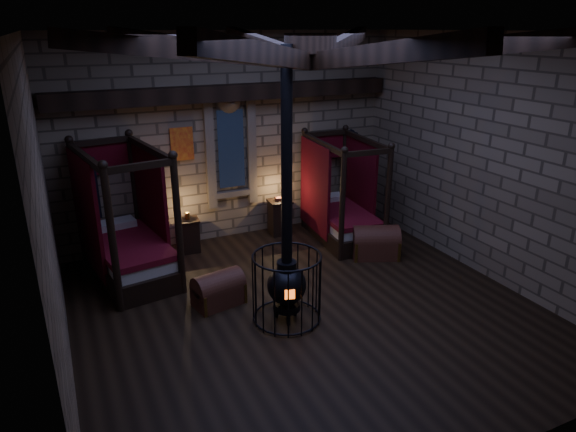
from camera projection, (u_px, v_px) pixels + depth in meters
name	position (u px, v px, depth m)	size (l,w,h in m)	color
room	(307.00, 67.00, 7.00)	(7.02, 7.02, 4.29)	black
bed_left	(128.00, 245.00, 9.17)	(1.52, 2.40, 2.34)	black
bed_right	(340.00, 214.00, 10.87)	(1.26, 2.13, 2.13)	black
trunk_left	(218.00, 290.00, 8.29)	(0.87, 0.65, 0.58)	#592B1C
trunk_right	(375.00, 243.00, 10.02)	(1.04, 0.86, 0.65)	#592B1C
nightstand_left	(189.00, 235.00, 10.24)	(0.46, 0.44, 0.83)	black
nightstand_right	(280.00, 217.00, 11.11)	(0.51, 0.49, 0.83)	black
stove	(287.00, 282.00, 7.73)	(1.06, 1.06, 4.05)	black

